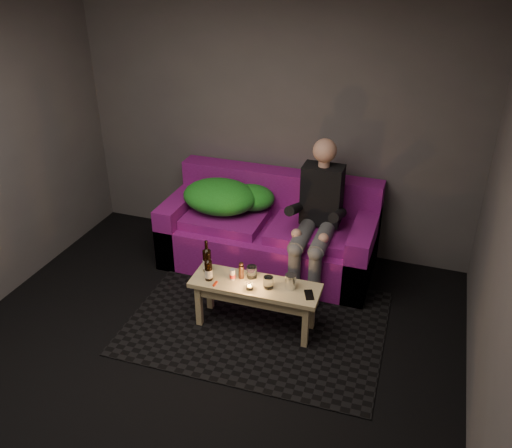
{
  "coord_description": "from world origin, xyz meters",
  "views": [
    {
      "loc": [
        1.5,
        -2.62,
        2.94
      ],
      "look_at": [
        0.09,
        1.44,
        0.62
      ],
      "focal_mm": 38.0,
      "sensor_mm": 36.0,
      "label": 1
    }
  ],
  "objects_px": {
    "person": "(317,214)",
    "beer_bottle_b": "(208,270)",
    "sofa": "(270,234)",
    "steel_cup": "(290,281)",
    "coffee_table": "(255,291)",
    "beer_bottle_a": "(207,260)"
  },
  "relations": [
    {
      "from": "person",
      "to": "beer_bottle_b",
      "type": "relative_size",
      "value": 5.3
    },
    {
      "from": "steel_cup",
      "to": "beer_bottle_a",
      "type": "bearing_deg",
      "value": 178.88
    },
    {
      "from": "person",
      "to": "beer_bottle_b",
      "type": "distance_m",
      "value": 1.15
    },
    {
      "from": "beer_bottle_a",
      "to": "steel_cup",
      "type": "distance_m",
      "value": 0.73
    },
    {
      "from": "person",
      "to": "beer_bottle_a",
      "type": "height_order",
      "value": "person"
    },
    {
      "from": "person",
      "to": "coffee_table",
      "type": "bearing_deg",
      "value": -109.12
    },
    {
      "from": "sofa",
      "to": "steel_cup",
      "type": "bearing_deg",
      "value": -63.87
    },
    {
      "from": "person",
      "to": "steel_cup",
      "type": "xyz_separation_m",
      "value": [
        -0.01,
        -0.82,
        -0.21
      ]
    },
    {
      "from": "person",
      "to": "beer_bottle_b",
      "type": "bearing_deg",
      "value": -126.3
    },
    {
      "from": "beer_bottle_a",
      "to": "steel_cup",
      "type": "bearing_deg",
      "value": -1.12
    },
    {
      "from": "coffee_table",
      "to": "person",
      "type": "bearing_deg",
      "value": 70.88
    },
    {
      "from": "coffee_table",
      "to": "beer_bottle_b",
      "type": "height_order",
      "value": "beer_bottle_b"
    },
    {
      "from": "sofa",
      "to": "steel_cup",
      "type": "xyz_separation_m",
      "value": [
        0.48,
        -0.98,
        0.18
      ]
    },
    {
      "from": "sofa",
      "to": "person",
      "type": "distance_m",
      "value": 0.65
    },
    {
      "from": "coffee_table",
      "to": "beer_bottle_a",
      "type": "height_order",
      "value": "beer_bottle_a"
    },
    {
      "from": "beer_bottle_b",
      "to": "steel_cup",
      "type": "relative_size",
      "value": 2.07
    },
    {
      "from": "person",
      "to": "beer_bottle_a",
      "type": "distance_m",
      "value": 1.1
    },
    {
      "from": "person",
      "to": "beer_bottle_a",
      "type": "bearing_deg",
      "value": -132.58
    },
    {
      "from": "sofa",
      "to": "person",
      "type": "height_order",
      "value": "person"
    },
    {
      "from": "sofa",
      "to": "beer_bottle_b",
      "type": "xyz_separation_m",
      "value": [
        -0.18,
        -1.08,
        0.21
      ]
    },
    {
      "from": "coffee_table",
      "to": "beer_bottle_a",
      "type": "distance_m",
      "value": 0.48
    },
    {
      "from": "person",
      "to": "coffee_table",
      "type": "xyz_separation_m",
      "value": [
        -0.3,
        -0.85,
        -0.35
      ]
    }
  ]
}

